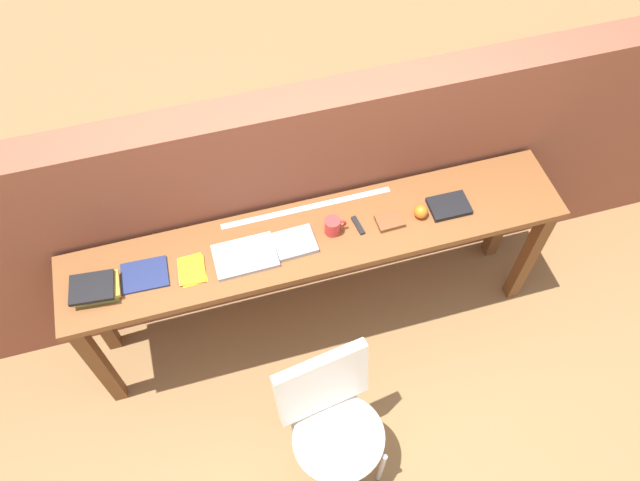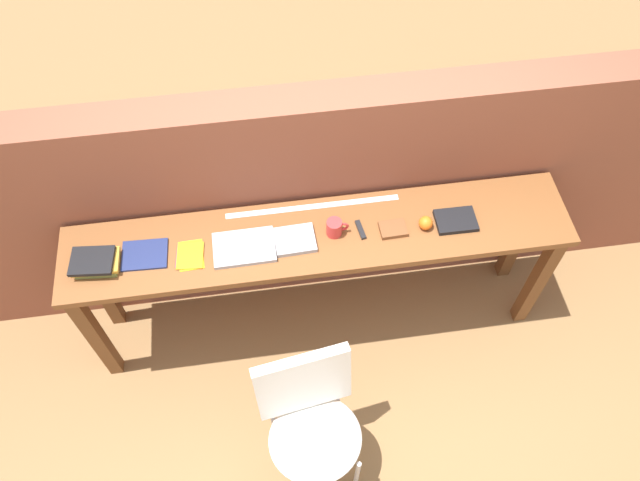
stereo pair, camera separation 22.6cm
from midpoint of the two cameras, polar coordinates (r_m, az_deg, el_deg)
ground_plane at (r=3.66m, az=-0.71°, el=-11.14°), size 40.00×40.00×0.00m
brick_wall_back at (r=3.35m, az=-3.76°, el=3.60°), size 6.00×0.20×1.46m
sideboard at (r=3.14m, az=-2.30°, el=-1.01°), size 2.50×0.44×0.88m
chair_white_moulded at (r=2.99m, az=-1.05°, el=-16.18°), size 0.50×0.51×0.89m
book_stack_leftmost at (r=3.05m, az=-21.92°, el=-4.25°), size 0.23×0.17×0.07m
magazine_cycling at (r=3.04m, az=-17.81°, el=-3.15°), size 0.22×0.18×0.01m
pamphlet_pile_colourful at (r=3.00m, az=-13.80°, el=-2.77°), size 0.14×0.17×0.01m
book_open_centre at (r=2.98m, az=-9.02°, el=-1.54°), size 0.30×0.20×0.02m
book_grey_hardcover at (r=2.99m, az=-4.46°, el=-0.33°), size 0.20×0.17×0.03m
mug at (r=3.00m, az=-0.96°, el=1.21°), size 0.11×0.08×0.09m
multitool_folded at (r=3.05m, az=1.39°, el=1.28°), size 0.04×0.11×0.02m
leather_journal_brown at (r=3.07m, az=4.31°, el=1.67°), size 0.13×0.10×0.02m
sports_ball_small at (r=3.09m, az=7.16°, el=2.53°), size 0.07×0.07×0.07m
book_repair_rightmost at (r=3.16m, az=9.73°, el=3.01°), size 0.20×0.15×0.03m
ruler_metal_back_edge at (r=3.12m, az=-3.27°, el=2.90°), size 0.87×0.03×0.00m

